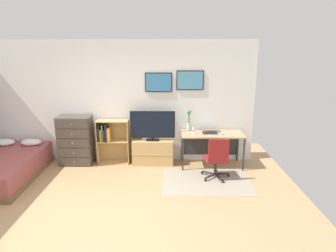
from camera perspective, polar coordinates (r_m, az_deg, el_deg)
The scene contains 14 objects.
ground_plane at distance 4.89m, azimuth -14.39°, elevation -16.66°, with size 7.20×7.20×0.00m, color tan.
wall_back_with_posters at distance 6.65m, azimuth -9.79°, elevation 4.65°, with size 6.12×0.09×2.70m.
area_rug at distance 5.87m, azimuth 7.43°, elevation -10.58°, with size 1.70×1.20×0.01m, color #9E937F.
bed at distance 6.72m, azimuth -29.62°, elevation -7.03°, with size 1.38×2.08×0.58m.
dresser at distance 6.80m, azimuth -17.48°, elevation -2.67°, with size 0.72×0.46×1.08m.
bookshelf at distance 6.67m, azimuth -11.15°, elevation -2.42°, with size 0.70×0.30×0.98m.
tv_stand at distance 6.59m, azimuth -2.93°, elevation -5.00°, with size 0.90×0.41×0.55m.
television at distance 6.38m, azimuth -3.01°, elevation 0.05°, with size 0.97×0.16×0.66m.
desk at distance 6.50m, azimuth 8.44°, elevation -2.30°, with size 1.33×0.63×0.74m.
office_chair at distance 5.81m, azimuth 9.48°, elevation -6.06°, with size 0.57×0.58×0.86m.
laptop at distance 6.41m, azimuth 8.05°, elevation -0.76°, with size 0.35×0.38×0.15m.
computer_mouse at distance 6.35m, azimuth 10.51°, elevation -1.45°, with size 0.06×0.10×0.03m, color silver.
bamboo_vase at distance 6.48m, azimuth 4.07°, elevation 1.05°, with size 0.09×0.10×0.46m.
wine_glass at distance 6.23m, azimuth 4.97°, elevation -0.43°, with size 0.07×0.07×0.18m.
Camera 1 is at (1.20, -4.01, 2.53)m, focal length 31.34 mm.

